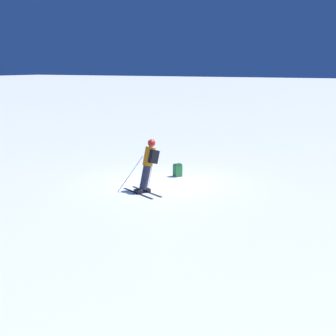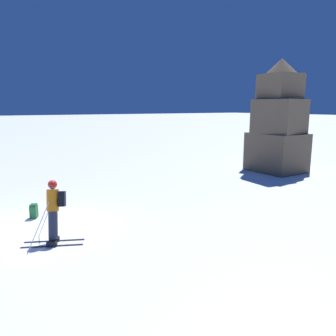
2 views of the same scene
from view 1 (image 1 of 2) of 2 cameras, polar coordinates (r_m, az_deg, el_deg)
ground_plane at (r=16.95m, az=-0.49°, el=-1.85°), size 300.00×300.00×0.00m
skier at (r=15.57m, az=-2.41°, el=0.64°), size 1.38×1.73×1.81m
spare_backpack at (r=17.88m, az=1.18°, el=-0.28°), size 0.37×0.33×0.50m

